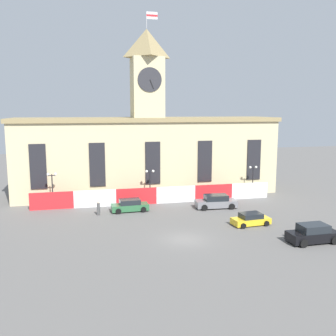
{
  "coord_description": "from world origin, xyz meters",
  "views": [
    {
      "loc": [
        -9.42,
        -34.02,
        12.67
      ],
      "look_at": [
        0.0,
        7.51,
        5.98
      ],
      "focal_mm": 40.0,
      "sensor_mm": 36.0,
      "label": 1
    }
  ],
  "objects_px": {
    "car_green_wagon": "(130,206)",
    "car_yellow_coupe": "(251,219)",
    "car_black_suv": "(313,234)",
    "street_lamp_far_left": "(52,182)",
    "street_lamp_left": "(150,179)",
    "car_gray_pickup": "(216,202)",
    "street_lamp_center": "(253,174)",
    "pedestrian": "(98,208)"
  },
  "relations": [
    {
      "from": "car_green_wagon",
      "to": "car_yellow_coupe",
      "type": "relative_size",
      "value": 1.07
    },
    {
      "from": "car_black_suv",
      "to": "car_yellow_coupe",
      "type": "distance_m",
      "value": 7.28
    },
    {
      "from": "street_lamp_far_left",
      "to": "car_black_suv",
      "type": "distance_m",
      "value": 31.68
    },
    {
      "from": "car_green_wagon",
      "to": "street_lamp_far_left",
      "type": "bearing_deg",
      "value": -24.24
    },
    {
      "from": "street_lamp_left",
      "to": "car_black_suv",
      "type": "bearing_deg",
      "value": -56.36
    },
    {
      "from": "car_gray_pickup",
      "to": "street_lamp_left",
      "type": "bearing_deg",
      "value": 152.08
    },
    {
      "from": "car_gray_pickup",
      "to": "car_green_wagon",
      "type": "bearing_deg",
      "value": 178.72
    },
    {
      "from": "street_lamp_left",
      "to": "car_black_suv",
      "type": "xyz_separation_m",
      "value": [
        12.54,
        -18.85,
        -2.51
      ]
    },
    {
      "from": "street_lamp_left",
      "to": "car_green_wagon",
      "type": "distance_m",
      "value": 5.7
    },
    {
      "from": "street_lamp_far_left",
      "to": "car_green_wagon",
      "type": "height_order",
      "value": "street_lamp_far_left"
    },
    {
      "from": "street_lamp_center",
      "to": "car_green_wagon",
      "type": "bearing_deg",
      "value": -168.19
    },
    {
      "from": "street_lamp_center",
      "to": "car_yellow_coupe",
      "type": "height_order",
      "value": "street_lamp_center"
    },
    {
      "from": "street_lamp_far_left",
      "to": "pedestrian",
      "type": "distance_m",
      "value": 7.8
    },
    {
      "from": "car_yellow_coupe",
      "to": "street_lamp_center",
      "type": "bearing_deg",
      "value": -121.13
    },
    {
      "from": "car_gray_pickup",
      "to": "car_yellow_coupe",
      "type": "relative_size",
      "value": 1.25
    },
    {
      "from": "street_lamp_far_left",
      "to": "car_gray_pickup",
      "type": "height_order",
      "value": "street_lamp_far_left"
    },
    {
      "from": "street_lamp_left",
      "to": "street_lamp_center",
      "type": "height_order",
      "value": "street_lamp_center"
    },
    {
      "from": "car_black_suv",
      "to": "street_lamp_center",
      "type": "bearing_deg",
      "value": -98.99
    },
    {
      "from": "car_green_wagon",
      "to": "car_gray_pickup",
      "type": "distance_m",
      "value": 11.14
    },
    {
      "from": "street_lamp_far_left",
      "to": "street_lamp_left",
      "type": "relative_size",
      "value": 1.02
    },
    {
      "from": "car_gray_pickup",
      "to": "car_yellow_coupe",
      "type": "height_order",
      "value": "car_gray_pickup"
    },
    {
      "from": "car_gray_pickup",
      "to": "car_black_suv",
      "type": "distance_m",
      "value": 14.85
    },
    {
      "from": "street_lamp_center",
      "to": "car_gray_pickup",
      "type": "height_order",
      "value": "street_lamp_center"
    },
    {
      "from": "car_gray_pickup",
      "to": "pedestrian",
      "type": "bearing_deg",
      "value": -176.41
    },
    {
      "from": "car_black_suv",
      "to": "car_green_wagon",
      "type": "bearing_deg",
      "value": -44.49
    },
    {
      "from": "street_lamp_left",
      "to": "car_yellow_coupe",
      "type": "xyz_separation_m",
      "value": [
        9.11,
        -12.42,
        -2.72
      ]
    },
    {
      "from": "street_lamp_left",
      "to": "car_black_suv",
      "type": "distance_m",
      "value": 22.78
    },
    {
      "from": "car_green_wagon",
      "to": "car_black_suv",
      "type": "distance_m",
      "value": 21.78
    },
    {
      "from": "street_lamp_far_left",
      "to": "pedestrian",
      "type": "relative_size",
      "value": 2.66
    },
    {
      "from": "car_black_suv",
      "to": "pedestrian",
      "type": "distance_m",
      "value": 24.2
    },
    {
      "from": "street_lamp_center",
      "to": "pedestrian",
      "type": "distance_m",
      "value": 23.0
    },
    {
      "from": "car_gray_pickup",
      "to": "car_black_suv",
      "type": "relative_size",
      "value": 1.1
    },
    {
      "from": "street_lamp_far_left",
      "to": "car_gray_pickup",
      "type": "distance_m",
      "value": 21.33
    },
    {
      "from": "car_yellow_coupe",
      "to": "pedestrian",
      "type": "distance_m",
      "value": 17.98
    },
    {
      "from": "car_black_suv",
      "to": "pedestrian",
      "type": "bearing_deg",
      "value": -36.44
    },
    {
      "from": "car_gray_pickup",
      "to": "pedestrian",
      "type": "distance_m",
      "value": 15.01
    },
    {
      "from": "car_gray_pickup",
      "to": "street_lamp_center",
      "type": "bearing_deg",
      "value": 36.3
    },
    {
      "from": "street_lamp_center",
      "to": "pedestrian",
      "type": "xyz_separation_m",
      "value": [
        -22.36,
        -4.82,
        -2.41
      ]
    },
    {
      "from": "street_lamp_center",
      "to": "car_gray_pickup",
      "type": "xyz_separation_m",
      "value": [
        -7.35,
        -4.76,
        -2.55
      ]
    },
    {
      "from": "car_gray_pickup",
      "to": "pedestrian",
      "type": "xyz_separation_m",
      "value": [
        -15.01,
        -0.06,
        0.14
      ]
    },
    {
      "from": "street_lamp_left",
      "to": "car_black_suv",
      "type": "height_order",
      "value": "street_lamp_left"
    },
    {
      "from": "street_lamp_center",
      "to": "car_green_wagon",
      "type": "xyz_separation_m",
      "value": [
        -18.45,
        -3.86,
        -2.64
      ]
    }
  ]
}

